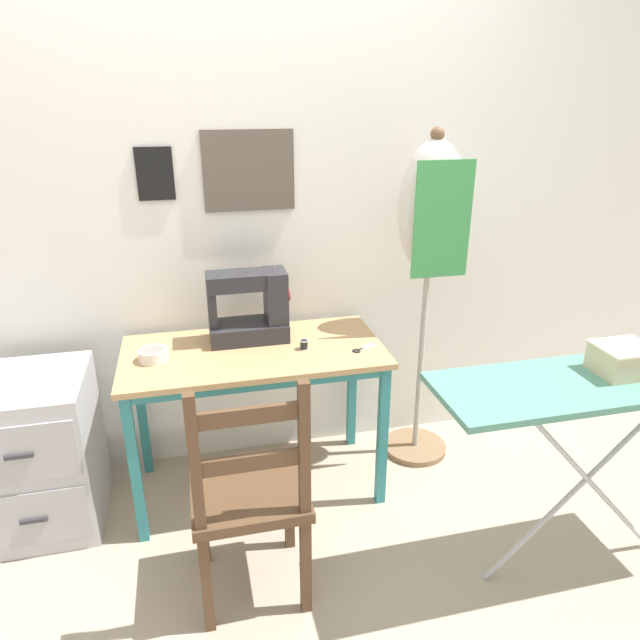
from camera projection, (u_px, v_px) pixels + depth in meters
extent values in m
plane|color=tan|center=(269.00, 525.00, 2.46)|extent=(14.00, 14.00, 0.00)
cube|color=silver|center=(238.00, 202.00, 2.54)|extent=(10.00, 0.05, 2.55)
cube|color=brown|center=(249.00, 171.00, 2.47)|extent=(0.40, 0.02, 0.34)
cube|color=black|center=(155.00, 174.00, 2.39)|extent=(0.15, 0.01, 0.22)
cube|color=tan|center=(254.00, 352.00, 2.45)|extent=(1.11, 0.55, 0.02)
cube|color=teal|center=(262.00, 384.00, 2.24)|extent=(1.03, 0.03, 0.04)
cube|color=teal|center=(135.00, 470.00, 2.25)|extent=(0.04, 0.04, 0.68)
cube|color=teal|center=(382.00, 437.00, 2.47)|extent=(0.04, 0.04, 0.68)
cube|color=teal|center=(141.00, 410.00, 2.68)|extent=(0.04, 0.04, 0.68)
cube|color=teal|center=(352.00, 386.00, 2.90)|extent=(0.04, 0.04, 0.68)
cube|color=#28282D|center=(249.00, 331.00, 2.53)|extent=(0.34, 0.19, 0.08)
cube|color=#28282D|center=(276.00, 296.00, 2.50)|extent=(0.09, 0.16, 0.23)
cube|color=#28282D|center=(241.00, 280.00, 2.43)|extent=(0.30, 0.14, 0.07)
cube|color=#28282D|center=(212.00, 308.00, 2.45)|extent=(0.04, 0.10, 0.16)
cylinder|color=#B22D2D|center=(288.00, 295.00, 2.51)|extent=(0.02, 0.06, 0.06)
cylinder|color=#99999E|center=(275.00, 268.00, 2.45)|extent=(0.01, 0.01, 0.02)
cylinder|color=silver|center=(154.00, 355.00, 2.33)|extent=(0.12, 0.12, 0.05)
cylinder|color=gray|center=(153.00, 350.00, 2.32)|extent=(0.10, 0.10, 0.01)
cube|color=silver|center=(366.00, 347.00, 2.46)|extent=(0.08, 0.06, 0.00)
cube|color=silver|center=(368.00, 348.00, 2.45)|extent=(0.09, 0.04, 0.00)
torus|color=black|center=(357.00, 351.00, 2.42)|extent=(0.03, 0.03, 0.01)
torus|color=black|center=(356.00, 351.00, 2.42)|extent=(0.03, 0.03, 0.01)
cylinder|color=black|center=(304.00, 345.00, 2.44)|extent=(0.03, 0.03, 0.04)
cylinder|color=beige|center=(304.00, 341.00, 2.43)|extent=(0.04, 0.04, 0.00)
cylinder|color=beige|center=(304.00, 349.00, 2.44)|extent=(0.04, 0.04, 0.00)
cube|color=#513823|center=(249.00, 491.00, 2.01)|extent=(0.40, 0.38, 0.04)
cube|color=#513823|center=(202.00, 519.00, 2.20)|extent=(0.04, 0.04, 0.40)
cube|color=#513823|center=(289.00, 505.00, 2.27)|extent=(0.04, 0.04, 0.40)
cube|color=#513823|center=(207.00, 583.00, 1.91)|extent=(0.04, 0.04, 0.40)
cube|color=#513823|center=(306.00, 565.00, 1.98)|extent=(0.04, 0.04, 0.40)
cube|color=#513823|center=(195.00, 464.00, 1.73)|extent=(0.04, 0.04, 0.48)
cube|color=#513823|center=(304.00, 449.00, 1.80)|extent=(0.04, 0.04, 0.48)
cube|color=#513823|center=(248.00, 416.00, 1.71)|extent=(0.34, 0.02, 0.06)
cube|color=#513823|center=(251.00, 462.00, 1.78)|extent=(0.34, 0.02, 0.06)
cube|color=#B7B7BC|center=(41.00, 452.00, 2.38)|extent=(0.44, 0.47, 0.67)
cube|color=#A8A8AD|center=(19.00, 455.00, 2.11)|extent=(0.41, 0.01, 0.24)
cube|color=#333338|center=(19.00, 457.00, 2.10)|extent=(0.10, 0.01, 0.02)
cube|color=#A8A8AD|center=(34.00, 519.00, 2.22)|extent=(0.41, 0.01, 0.24)
cube|color=#333338|center=(34.00, 521.00, 2.21)|extent=(0.10, 0.01, 0.02)
cylinder|color=#846647|center=(415.00, 447.00, 2.97)|extent=(0.32, 0.32, 0.03)
cylinder|color=#ADA89E|center=(421.00, 356.00, 2.77)|extent=(0.03, 0.03, 1.02)
ellipsoid|color=beige|center=(432.00, 208.00, 2.50)|extent=(0.30, 0.22, 0.59)
sphere|color=brown|center=(438.00, 134.00, 2.39)|extent=(0.06, 0.06, 0.06)
cube|color=#3D934C|center=(443.00, 220.00, 2.41)|extent=(0.26, 0.01, 0.50)
cube|color=#518E7A|center=(608.00, 380.00, 1.96)|extent=(1.23, 0.37, 0.02)
cylinder|color=#B7B7BC|center=(587.00, 478.00, 2.11)|extent=(0.75, 0.02, 0.81)
cylinder|color=#B7B7BC|center=(587.00, 478.00, 2.11)|extent=(0.75, 0.02, 0.81)
cube|color=beige|center=(623.00, 361.00, 1.97)|extent=(0.18, 0.16, 0.09)
cube|color=beige|center=(626.00, 347.00, 1.95)|extent=(0.19, 0.16, 0.01)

